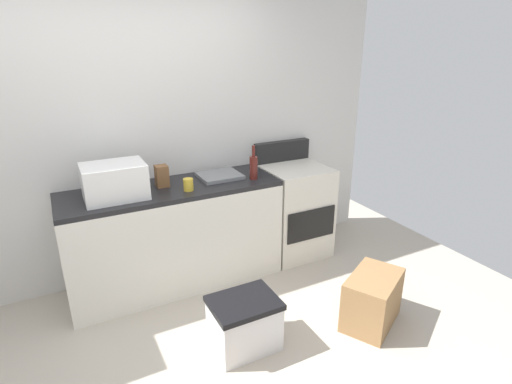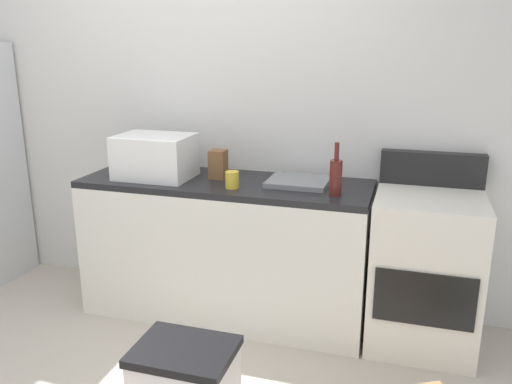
{
  "view_description": "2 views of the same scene",
  "coord_description": "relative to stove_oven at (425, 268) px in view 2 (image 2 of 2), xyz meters",
  "views": [
    {
      "loc": [
        -0.52,
        -1.9,
        2.02
      ],
      "look_at": [
        0.91,
        0.84,
        0.87
      ],
      "focal_mm": 28.1,
      "sensor_mm": 36.0,
      "label": 1
    },
    {
      "loc": [
        1.4,
        -1.77,
        1.73
      ],
      "look_at": [
        0.56,
        0.99,
        0.91
      ],
      "focal_mm": 37.03,
      "sensor_mm": 36.0,
      "label": 2
    }
  ],
  "objects": [
    {
      "name": "wall_back",
      "position": [
        -1.52,
        0.34,
        0.83
      ],
      "size": [
        5.0,
        0.1,
        2.6
      ],
      "primitive_type": "cube",
      "color": "silver",
      "rests_on": "ground_plane"
    },
    {
      "name": "stove_oven",
      "position": [
        0.0,
        0.0,
        0.0
      ],
      "size": [
        0.6,
        0.61,
        1.1
      ],
      "color": "silver",
      "rests_on": "ground_plane"
    },
    {
      "name": "microwave",
      "position": [
        -1.67,
        -0.05,
        0.57
      ],
      "size": [
        0.46,
        0.34,
        0.27
      ],
      "primitive_type": "cube",
      "color": "white",
      "rests_on": "kitchen_counter"
    },
    {
      "name": "wine_bottle",
      "position": [
        -0.52,
        -0.13,
        0.54
      ],
      "size": [
        0.07,
        0.07,
        0.3
      ],
      "color": "#591E19",
      "rests_on": "kitchen_counter"
    },
    {
      "name": "storage_bin",
      "position": [
        -1.05,
        -1.03,
        -0.27
      ],
      "size": [
        0.46,
        0.36,
        0.38
      ],
      "color": "silver",
      "rests_on": "ground_plane"
    },
    {
      "name": "coffee_mug",
      "position": [
        -1.12,
        -0.15,
        0.48
      ],
      "size": [
        0.08,
        0.08,
        0.1
      ],
      "primitive_type": "cylinder",
      "color": "gold",
      "rests_on": "kitchen_counter"
    },
    {
      "name": "sink_basin",
      "position": [
        -0.77,
        0.05,
        0.45
      ],
      "size": [
        0.36,
        0.32,
        0.03
      ],
      "primitive_type": "cube",
      "color": "slate",
      "rests_on": "kitchen_counter"
    },
    {
      "name": "kitchen_counter",
      "position": [
        -1.22,
        -0.01,
        -0.02
      ],
      "size": [
        1.8,
        0.6,
        0.9
      ],
      "color": "silver",
      "rests_on": "ground_plane"
    },
    {
      "name": "knife_block",
      "position": [
        -1.28,
        0.04,
        0.52
      ],
      "size": [
        0.1,
        0.1,
        0.18
      ],
      "primitive_type": "cube",
      "color": "brown",
      "rests_on": "kitchen_counter"
    }
  ]
}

